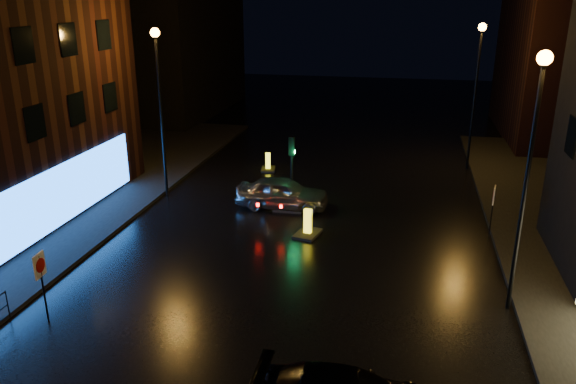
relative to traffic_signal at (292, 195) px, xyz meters
name	(u,v)px	position (x,y,z in m)	size (l,w,h in m)	color
building_far_left	(172,29)	(-14.80, 21.00, 6.50)	(8.00, 16.00, 14.00)	black
building_far_right	(570,52)	(16.20, 18.00, 5.50)	(8.00, 14.00, 12.00)	black
street_lamp_lfar	(159,88)	(-6.60, 0.00, 5.06)	(0.44, 0.44, 8.37)	black
street_lamp_rnear	(532,146)	(9.00, -8.00, 5.06)	(0.44, 0.44, 8.37)	black
street_lamp_rfar	(477,75)	(9.00, 8.00, 5.06)	(0.44, 0.44, 8.37)	black
traffic_signal	(292,195)	(0.00, 0.00, 0.00)	(1.40, 2.40, 3.45)	black
silver_hatchback	(282,193)	(-0.37, -0.46, 0.26)	(1.79, 4.45, 1.51)	#B1B4B9
bollard_near	(308,229)	(1.43, -3.49, -0.24)	(1.18, 1.53, 1.19)	black
bollard_far	(268,166)	(-2.55, 5.38, -0.27)	(1.00, 1.32, 1.05)	black
road_sign_left	(41,271)	(-5.48, -11.90, 1.27)	(0.11, 0.58, 2.37)	black
road_sign_right	(493,199)	(9.10, -2.01, 1.20)	(0.16, 0.55, 2.27)	black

